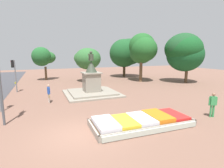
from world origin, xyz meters
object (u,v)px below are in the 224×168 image
(statue_monument, at_px, (92,86))
(pedestrian_with_handbag, at_px, (49,93))
(pedestrian_near_planter, at_px, (213,103))
(flower_planter, at_px, (141,122))
(traffic_light_far_corner, at_px, (14,70))

(statue_monument, height_order, pedestrian_with_handbag, statue_monument)
(pedestrian_near_planter, bearing_deg, statue_monument, 120.45)
(flower_planter, distance_m, traffic_light_far_corner, 15.57)
(flower_planter, relative_size, pedestrian_with_handbag, 3.81)
(statue_monument, height_order, traffic_light_far_corner, statue_monument)
(statue_monument, xyz_separation_m, pedestrian_near_planter, (5.65, -9.62, 0.05))
(statue_monument, height_order, pedestrian_near_planter, statue_monument)
(statue_monument, bearing_deg, pedestrian_with_handbag, -158.59)
(flower_planter, height_order, pedestrian_with_handbag, pedestrian_with_handbag)
(flower_planter, xyz_separation_m, traffic_light_far_corner, (-8.01, 13.17, 2.20))
(pedestrian_with_handbag, xyz_separation_m, pedestrian_near_planter, (9.97, -7.92, 0.07))
(traffic_light_far_corner, distance_m, pedestrian_near_planter, 19.08)
(traffic_light_far_corner, height_order, pedestrian_with_handbag, traffic_light_far_corner)
(statue_monument, relative_size, pedestrian_near_planter, 3.27)
(statue_monument, distance_m, pedestrian_near_planter, 11.15)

